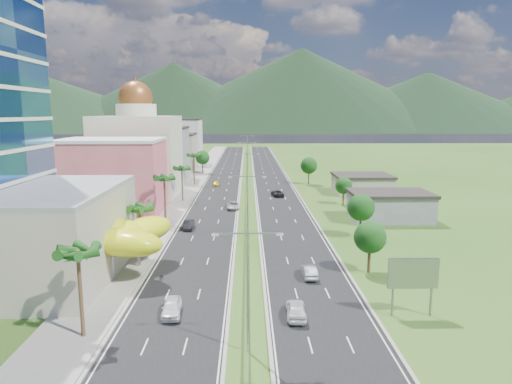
{
  "coord_description": "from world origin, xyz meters",
  "views": [
    {
      "loc": [
        0.01,
        -62.28,
        20.86
      ],
      "look_at": [
        1.52,
        17.13,
        7.0
      ],
      "focal_mm": 32.0,
      "sensor_mm": 36.0,
      "label": 1
    }
  ],
  "objects": [
    {
      "name": "leafy_tree_rd",
      "position": [
        18.0,
        70.0,
        5.58
      ],
      "size": [
        4.9,
        4.9,
        8.05
      ],
      "color": "#47301C",
      "rests_on": "ground"
    },
    {
      "name": "streetlight_median_c",
      "position": [
        0.0,
        50.0,
        6.75
      ],
      "size": [
        6.04,
        0.25,
        11.0
      ],
      "color": "gray",
      "rests_on": "ground"
    },
    {
      "name": "leafy_tree_lfar",
      "position": [
        -15.5,
        95.0,
        5.58
      ],
      "size": [
        4.9,
        4.9,
        8.05
      ],
      "color": "#47301C",
      "rests_on": "ground"
    },
    {
      "name": "car_yellow_far_left",
      "position": [
        -8.98,
        67.55,
        0.66
      ],
      "size": [
        1.84,
        4.29,
        1.23
      ],
      "primitive_type": "imported",
      "rotation": [
        0.0,
        0.0,
        0.03
      ],
      "color": "gold",
      "rests_on": "road_left"
    },
    {
      "name": "shed_far",
      "position": [
        30.0,
        55.0,
        2.2
      ],
      "size": [
        14.0,
        12.0,
        4.4
      ],
      "primitive_type": "cube",
      "color": "#A89C8A",
      "rests_on": "ground"
    },
    {
      "name": "palm_tree_e",
      "position": [
        -15.5,
        70.0,
        8.31
      ],
      "size": [
        3.6,
        3.6,
        9.4
      ],
      "color": "#47301C",
      "rests_on": "ground"
    },
    {
      "name": "ground",
      "position": [
        0.0,
        0.0,
        0.0
      ],
      "size": [
        500.0,
        500.0,
        0.0
      ],
      "primitive_type": "plane",
      "color": "#2D5119",
      "rests_on": "ground"
    },
    {
      "name": "streetlight_median_d",
      "position": [
        0.0,
        95.0,
        6.75
      ],
      "size": [
        6.04,
        0.25,
        11.0
      ],
      "color": "gray",
      "rests_on": "ground"
    },
    {
      "name": "car_dark_left",
      "position": [
        -10.69,
        18.39,
        0.83
      ],
      "size": [
        1.74,
        4.84,
        1.59
      ],
      "primitive_type": "imported",
      "rotation": [
        0.0,
        0.0,
        0.01
      ],
      "color": "black",
      "rests_on": "road_left"
    },
    {
      "name": "lime_canopy",
      "position": [
        -20.0,
        -4.0,
        4.99
      ],
      "size": [
        18.0,
        15.0,
        7.4
      ],
      "color": "#D1DA15",
      "rests_on": "ground"
    },
    {
      "name": "leafy_tree_rb",
      "position": [
        19.0,
        12.0,
        5.18
      ],
      "size": [
        4.55,
        4.55,
        7.47
      ],
      "color": "#47301C",
      "rests_on": "ground"
    },
    {
      "name": "palm_tree_c",
      "position": [
        -15.5,
        22.0,
        8.5
      ],
      "size": [
        3.6,
        3.6,
        9.6
      ],
      "color": "#47301C",
      "rests_on": "ground"
    },
    {
      "name": "midrise_grey",
      "position": [
        -27.0,
        80.0,
        8.0
      ],
      "size": [
        16.0,
        15.0,
        16.0
      ],
      "primitive_type": "cube",
      "color": "gray",
      "rests_on": "ground"
    },
    {
      "name": "road_right",
      "position": [
        7.5,
        90.0,
        0.02
      ],
      "size": [
        11.0,
        260.0,
        0.04
      ],
      "primitive_type": "cube",
      "color": "black",
      "rests_on": "ground"
    },
    {
      "name": "palm_tree_b",
      "position": [
        -15.5,
        2.0,
        7.06
      ],
      "size": [
        3.6,
        3.6,
        8.1
      ],
      "color": "#47301C",
      "rests_on": "ground"
    },
    {
      "name": "streetlight_median_e",
      "position": [
        0.0,
        140.0,
        6.75
      ],
      "size": [
        6.04,
        0.25,
        11.0
      ],
      "color": "gray",
      "rests_on": "ground"
    },
    {
      "name": "midrise_white",
      "position": [
        -27.0,
        125.0,
        9.0
      ],
      "size": [
        16.0,
        15.0,
        18.0
      ],
      "primitive_type": "cube",
      "color": "silver",
      "rests_on": "ground"
    },
    {
      "name": "streetlight_median_b",
      "position": [
        0.0,
        10.0,
        6.75
      ],
      "size": [
        6.04,
        0.25,
        11.0
      ],
      "color": "gray",
      "rests_on": "ground"
    },
    {
      "name": "streetlight_median_a",
      "position": [
        0.0,
        -25.0,
        6.75
      ],
      "size": [
        6.04,
        0.25,
        11.0
      ],
      "color": "gray",
      "rests_on": "ground"
    },
    {
      "name": "car_white_near_left",
      "position": [
        -7.92,
        -17.45,
        0.85
      ],
      "size": [
        2.24,
        4.9,
        1.63
      ],
      "primitive_type": "imported",
      "rotation": [
        0.0,
        0.0,
        0.07
      ],
      "color": "white",
      "rests_on": "road_left"
    },
    {
      "name": "domed_building",
      "position": [
        -28.0,
        55.0,
        11.35
      ],
      "size": [
        20.0,
        20.0,
        28.7
      ],
      "color": "beige",
      "rests_on": "ground"
    },
    {
      "name": "midrise_beige",
      "position": [
        -27.0,
        102.0,
        6.5
      ],
      "size": [
        16.0,
        15.0,
        13.0
      ],
      "primitive_type": "cube",
      "color": "#A89C8A",
      "rests_on": "ground"
    },
    {
      "name": "shed_near",
      "position": [
        28.0,
        25.0,
        2.5
      ],
      "size": [
        15.0,
        10.0,
        5.0
      ],
      "primitive_type": "cube",
      "color": "gray",
      "rests_on": "ground"
    },
    {
      "name": "billboard",
      "position": [
        17.0,
        -18.0,
        4.42
      ],
      "size": [
        5.2,
        0.35,
        6.2
      ],
      "color": "gray",
      "rests_on": "ground"
    },
    {
      "name": "car_silver_mid_left",
      "position": [
        -3.2,
        35.61,
        0.82
      ],
      "size": [
        2.88,
        5.75,
        1.56
      ],
      "primitive_type": "imported",
      "rotation": [
        0.0,
        0.0,
        0.05
      ],
      "color": "#A6A7AE",
      "rests_on": "road_left"
    },
    {
      "name": "car_silver_right",
      "position": [
        7.9,
        -6.67,
        0.81
      ],
      "size": [
        1.7,
        4.7,
        1.54
      ],
      "primitive_type": "imported",
      "rotation": [
        0.0,
        0.0,
        3.16
      ],
      "color": "#95969B",
      "rests_on": "road_right"
    },
    {
      "name": "motorcycle",
      "position": [
        -10.85,
        -7.44,
        0.59
      ],
      "size": [
        0.55,
        1.72,
        1.09
      ],
      "primitive_type": "imported",
      "rotation": [
        0.0,
        0.0,
        -0.02
      ],
      "color": "black",
      "rests_on": "road_left"
    },
    {
      "name": "median_guardrail",
      "position": [
        0.0,
        71.99,
        0.62
      ],
      "size": [
        0.1,
        216.06,
        0.76
      ],
      "color": "gray",
      "rests_on": "ground"
    },
    {
      "name": "mountain_ridge",
      "position": [
        60.0,
        450.0,
        0.0
      ],
      "size": [
        860.0,
        140.0,
        90.0
      ],
      "primitive_type": null,
      "color": "black",
      "rests_on": "ground"
    },
    {
      "name": "car_white_near_right",
      "position": [
        4.98,
        -18.21,
        0.9
      ],
      "size": [
        2.24,
        5.12,
        1.72
      ],
      "primitive_type": "imported",
      "rotation": [
        0.0,
        0.0,
        3.1
      ],
      "color": "silver",
      "rests_on": "road_right"
    },
    {
      "name": "car_dark_far_right",
      "position": [
        7.57,
        50.77,
        0.8
      ],
      "size": [
        3.28,
        5.76,
        1.52
      ],
      "primitive_type": "imported",
      "rotation": [
        0.0,
        0.0,
        3.29
      ],
      "color": "black",
      "rests_on": "road_right"
    },
    {
      "name": "leafy_tree_rc",
      "position": [
        22.0,
        40.0,
        4.37
      ],
      "size": [
        3.85,
        3.85,
        6.33
      ],
      "color": "#47301C",
      "rests_on": "ground"
    },
    {
      "name": "palm_tree_a",
      "position": [
        -15.5,
        -22.0,
        8.02
      ],
      "size": [
        3.6,
        3.6,
        9.1
      ],
      "color": "#47301C",
      "rests_on": "ground"
    },
    {
      "name": "palm_tree_d",
      "position": [
        -15.5,
        45.0,
        7.54
      ],
      "size": [
        3.6,
        3.6,
        8.6
      ],
      "color": "#47301C",
      "rests_on": "ground"
    },
    {
      "name": "pink_shophouse",
      "position": [
        -28.0,
        32.0,
        7.5
      ],
      "size": [
        20.0,
        15.0,
        15.0
      ],
      "primitive_type": "cube",
      "color": "#D15668",
      "rests_on": "ground"
    },
    {
      "name": "sidewalk_left",
      "position": [
        -17.0,
        90.0,
        0.06
      ],
      "size": [
        7.0,
        260.0,
        0.12
      ],
      "primitive_type": "cube",
      "color": "gray",
      "rests_on": "ground"
    },
    {
      "name": "leafy_tree_ra",
      "position": [
        16.0,
        -5.0,
        4.78
      ],
      "size": [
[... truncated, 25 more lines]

